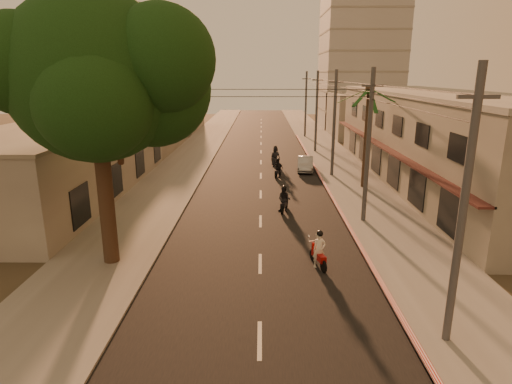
% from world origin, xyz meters
% --- Properties ---
extents(ground, '(160.00, 160.00, 0.00)m').
position_xyz_m(ground, '(0.00, 0.00, 0.00)').
color(ground, '#383023').
rests_on(ground, ground).
extents(road, '(10.00, 140.00, 0.02)m').
position_xyz_m(road, '(0.00, 20.00, 0.01)').
color(road, black).
rests_on(road, ground).
extents(sidewalk_right, '(5.00, 140.00, 0.12)m').
position_xyz_m(sidewalk_right, '(7.50, 20.00, 0.06)').
color(sidewalk_right, slate).
rests_on(sidewalk_right, ground).
extents(sidewalk_left, '(5.00, 140.00, 0.12)m').
position_xyz_m(sidewalk_left, '(-7.50, 20.00, 0.06)').
color(sidewalk_left, slate).
rests_on(sidewalk_left, ground).
extents(curb_stripe, '(0.20, 60.00, 0.20)m').
position_xyz_m(curb_stripe, '(5.10, 15.00, 0.10)').
color(curb_stripe, '#B51913').
rests_on(curb_stripe, ground).
extents(shophouse_row, '(8.80, 34.20, 7.30)m').
position_xyz_m(shophouse_row, '(13.95, 18.00, 3.65)').
color(shophouse_row, gray).
rests_on(shophouse_row, ground).
extents(left_building, '(8.20, 24.20, 5.20)m').
position_xyz_m(left_building, '(-13.98, 14.00, 2.60)').
color(left_building, '#A4A094').
rests_on(left_building, ground).
extents(distant_tower, '(12.10, 12.10, 28.00)m').
position_xyz_m(distant_tower, '(16.00, 56.00, 14.00)').
color(distant_tower, '#B7B5B2').
rests_on(distant_tower, ground).
extents(broadleaf_tree, '(9.60, 8.70, 12.10)m').
position_xyz_m(broadleaf_tree, '(-6.61, 2.14, 8.48)').
color(broadleaf_tree, black).
rests_on(broadleaf_tree, ground).
extents(palm_tree, '(5.00, 5.00, 8.20)m').
position_xyz_m(palm_tree, '(8.00, 16.00, 7.15)').
color(palm_tree, black).
rests_on(palm_tree, ground).
extents(utility_poles, '(1.20, 48.26, 9.00)m').
position_xyz_m(utility_poles, '(6.20, 20.00, 6.54)').
color(utility_poles, '#38383A').
rests_on(utility_poles, ground).
extents(filler_right, '(8.00, 14.00, 6.00)m').
position_xyz_m(filler_right, '(14.00, 45.00, 3.00)').
color(filler_right, '#A4A094').
rests_on(filler_right, ground).
extents(filler_left_near, '(8.00, 14.00, 4.40)m').
position_xyz_m(filler_left_near, '(-14.00, 34.00, 2.20)').
color(filler_left_near, '#A4A094').
rests_on(filler_left_near, ground).
extents(filler_left_far, '(8.00, 14.00, 7.00)m').
position_xyz_m(filler_left_far, '(-14.00, 52.00, 3.50)').
color(filler_left_far, '#A4A094').
rests_on(filler_left_far, ground).
extents(scooter_red, '(0.91, 1.80, 1.80)m').
position_xyz_m(scooter_red, '(2.70, 1.70, 0.80)').
color(scooter_red, black).
rests_on(scooter_red, ground).
extents(scooter_mid_a, '(1.14, 1.77, 1.78)m').
position_xyz_m(scooter_mid_a, '(1.53, 9.90, 0.81)').
color(scooter_mid_a, black).
rests_on(scooter_mid_a, ground).
extents(scooter_mid_b, '(1.16, 1.65, 1.68)m').
position_xyz_m(scooter_mid_b, '(1.47, 19.56, 0.77)').
color(scooter_mid_b, black).
rests_on(scooter_mid_b, ground).
extents(scooter_far_a, '(1.20, 1.96, 1.97)m').
position_xyz_m(scooter_far_a, '(1.40, 24.32, 0.89)').
color(scooter_far_a, black).
rests_on(scooter_far_a, ground).
extents(parked_car, '(2.10, 4.22, 1.31)m').
position_xyz_m(parked_car, '(4.09, 22.15, 0.65)').
color(parked_car, '#9DA1A5').
rests_on(parked_car, ground).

